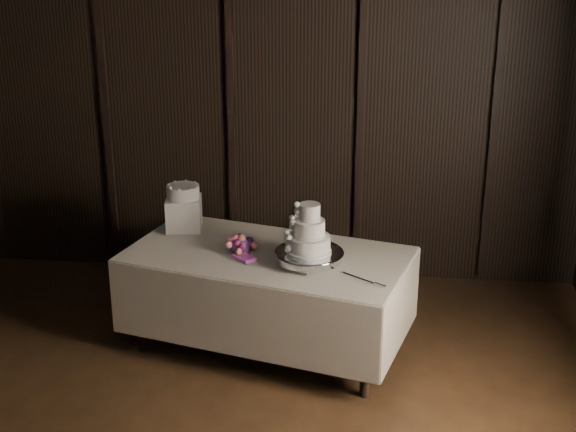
{
  "coord_description": "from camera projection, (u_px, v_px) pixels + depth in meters",
  "views": [
    {
      "loc": [
        1.21,
        -3.14,
        2.98
      ],
      "look_at": [
        0.64,
        2.1,
        1.05
      ],
      "focal_mm": 50.0,
      "sensor_mm": 36.0,
      "label": 1
    }
  ],
  "objects": [
    {
      "name": "room",
      "position": [
        94.0,
        277.0,
        3.56
      ],
      "size": [
        6.08,
        7.08,
        3.08
      ],
      "color": "black",
      "rests_on": "ground"
    },
    {
      "name": "bouquet",
      "position": [
        240.0,
        245.0,
        5.72
      ],
      "size": [
        0.45,
        0.46,
        0.18
      ],
      "primitive_type": null,
      "rotation": [
        0.0,
        0.0,
        -0.75
      ],
      "color": "#EC6987",
      "rests_on": "display_table"
    },
    {
      "name": "small_cake",
      "position": [
        183.0,
        192.0,
        6.09
      ],
      "size": [
        0.31,
        0.31,
        0.1
      ],
      "primitive_type": "cylinder",
      "rotation": [
        0.0,
        0.0,
        0.3
      ],
      "color": "white",
      "rests_on": "box_pedestal"
    },
    {
      "name": "cake_knife",
      "position": [
        357.0,
        278.0,
        5.32
      ],
      "size": [
        0.31,
        0.24,
        0.01
      ],
      "primitive_type": "cube",
      "rotation": [
        0.0,
        0.0,
        -0.63
      ],
      "color": "silver",
      "rests_on": "display_table"
    },
    {
      "name": "wedding_cake",
      "position": [
        305.0,
        234.0,
        5.46
      ],
      "size": [
        0.33,
        0.29,
        0.35
      ],
      "rotation": [
        0.0,
        0.0,
        0.28
      ],
      "color": "white",
      "rests_on": "cake_stand"
    },
    {
      "name": "display_table",
      "position": [
        268.0,
        297.0,
        5.84
      ],
      "size": [
        2.19,
        1.52,
        0.76
      ],
      "rotation": [
        0.0,
        0.0,
        -0.26
      ],
      "color": "beige",
      "rests_on": "ground"
    },
    {
      "name": "box_pedestal",
      "position": [
        184.0,
        213.0,
        6.15
      ],
      "size": [
        0.3,
        0.3,
        0.25
      ],
      "primitive_type": "cube",
      "rotation": [
        0.0,
        0.0,
        0.15
      ],
      "color": "white",
      "rests_on": "display_table"
    },
    {
      "name": "cake_stand",
      "position": [
        309.0,
        258.0,
        5.53
      ],
      "size": [
        0.6,
        0.6,
        0.09
      ],
      "primitive_type": "cylinder",
      "rotation": [
        0.0,
        0.0,
        0.28
      ],
      "color": "silver",
      "rests_on": "display_table"
    }
  ]
}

